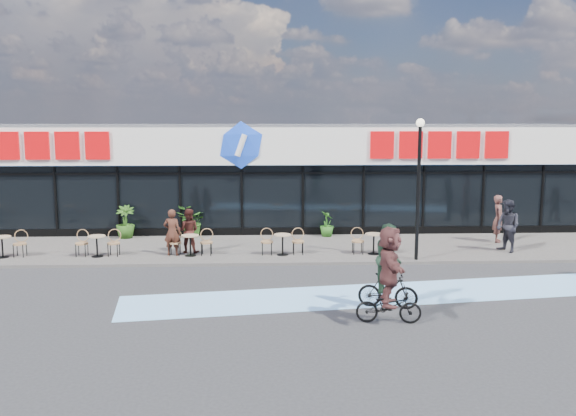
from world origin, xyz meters
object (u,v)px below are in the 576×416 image
Objects in this scene: patron_right at (188,231)px; pedestrian_b at (498,219)px; potted_plant_left at (125,222)px; lamp_post at (419,176)px; patron_left at (172,232)px; pedestrian_a at (508,226)px; potted_plant_right at (327,224)px; cyclist_a at (388,270)px; potted_plant_mid at (191,222)px.

pedestrian_b is at bearing -163.67° from patron_right.
patron_right is at bearing -44.61° from potted_plant_left.
potted_plant_left is 4.02m from patron_right.
patron_left is (-8.38, 1.00, -2.03)m from lamp_post.
patron_left is (2.35, -3.25, 0.16)m from potted_plant_left.
pedestrian_a reaches higher than potted_plant_left.
lamp_post is 3.00× the size of patron_right.
pedestrian_b is (12.28, 1.84, 0.10)m from patron_left.
potted_plant_right is at bearing 0.15° from potted_plant_left.
cyclist_a reaches higher than patron_right.
cyclist_a reaches higher than patron_left.
lamp_post is at bearing 68.15° from cyclist_a.
lamp_post is 9.49m from potted_plant_mid.
lamp_post is 5.72m from cyclist_a.
pedestrian_b is at bearing 52.96° from cyclist_a.
potted_plant_left is 2.60m from potted_plant_mid.
potted_plant_left is at bearing 133.34° from cyclist_a.
pedestrian_a is at bearing -172.41° from patron_right.
potted_plant_left is 8.12m from potted_plant_right.
pedestrian_b is at bearing -165.82° from patron_left.
patron_left is (-5.77, -3.27, 0.30)m from potted_plant_right.
potted_plant_left is 14.70m from pedestrian_b.
patron_left is at bearing -150.48° from potted_plant_right.
potted_plant_mid is at bearing 178.92° from potted_plant_right.
cyclist_a is at bearing -111.85° from lamp_post.
patron_left is at bearing -54.15° from potted_plant_left.
potted_plant_right is 9.29m from cyclist_a.
pedestrian_b is (0.35, 1.79, -0.03)m from pedestrian_a.
potted_plant_mid is 1.21× the size of potted_plant_right.
patron_right is 0.86× the size of pedestrian_b.
patron_right is at bearing 132.39° from cyclist_a.
potted_plant_mid is 0.79× the size of patron_right.
patron_right is 0.72× the size of cyclist_a.
lamp_post is 11.74m from potted_plant_left.
patron_right reaches higher than potted_plant_mid.
lamp_post reaches higher than cyclist_a.
patron_left reaches higher than potted_plant_right.
pedestrian_a reaches higher than potted_plant_mid.
pedestrian_b reaches higher than patron_left.
lamp_post reaches higher than potted_plant_right.
potted_plant_mid is 3.39m from patron_left.
patron_left is at bearing -94.19° from potted_plant_mid.
pedestrian_a is 8.21m from cyclist_a.
cyclist_a reaches higher than potted_plant_mid.
patron_right is at bearing 169.74° from lamp_post.
cyclist_a is (6.13, -9.36, 0.28)m from potted_plant_mid.
pedestrian_b reaches higher than potted_plant_right.
potted_plant_right is (8.12, 0.02, -0.14)m from potted_plant_left.
patron_left is 8.75m from cyclist_a.
potted_plant_right is at bearing -1.08° from potted_plant_mid.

